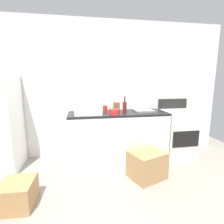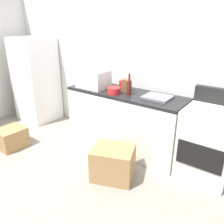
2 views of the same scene
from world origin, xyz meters
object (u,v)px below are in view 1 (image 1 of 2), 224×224
(wine_bottle, at_px, (125,107))
(mixing_bowl, at_px, (114,112))
(cardboard_box_medium, at_px, (147,165))
(coffee_mug, at_px, (105,108))
(cardboard_box_large, at_px, (18,194))
(knife_block, at_px, (117,107))
(stove_oven, at_px, (177,132))
(microwave, at_px, (88,107))

(wine_bottle, distance_m, mixing_bowl, 0.23)
(cardboard_box_medium, bearing_deg, coffee_mug, 119.00)
(cardboard_box_large, bearing_deg, knife_block, 38.23)
(stove_oven, xyz_separation_m, wine_bottle, (-1.11, -0.08, 0.54))
(knife_block, relative_size, cardboard_box_medium, 0.36)
(wine_bottle, relative_size, knife_block, 1.67)
(microwave, relative_size, cardboard_box_medium, 0.92)
(microwave, distance_m, cardboard_box_large, 1.59)
(microwave, xyz_separation_m, knife_block, (0.53, 0.13, -0.05))
(wine_bottle, xyz_separation_m, mixing_bowl, (-0.21, -0.08, -0.06))
(microwave, distance_m, mixing_bowl, 0.46)
(stove_oven, relative_size, cardboard_box_medium, 2.19)
(stove_oven, distance_m, coffee_mug, 1.52)
(microwave, bearing_deg, stove_oven, 2.78)
(coffee_mug, distance_m, cardboard_box_large, 1.94)
(cardboard_box_medium, bearing_deg, wine_bottle, 107.18)
(microwave, height_order, cardboard_box_medium, microwave)
(microwave, distance_m, knife_block, 0.54)
(coffee_mug, height_order, mixing_bowl, coffee_mug)
(wine_bottle, relative_size, mixing_bowl, 1.58)
(stove_oven, relative_size, knife_block, 6.11)
(coffee_mug, height_order, cardboard_box_large, coffee_mug)
(stove_oven, xyz_separation_m, coffee_mug, (-1.43, 0.21, 0.48))
(wine_bottle, relative_size, cardboard_box_medium, 0.60)
(knife_block, relative_size, cardboard_box_large, 0.44)
(mixing_bowl, xyz_separation_m, cardboard_box_large, (-1.33, -0.91, -0.79))
(knife_block, bearing_deg, wine_bottle, -44.44)
(microwave, distance_m, cardboard_box_medium, 1.36)
(microwave, height_order, cardboard_box_large, microwave)
(wine_bottle, xyz_separation_m, coffee_mug, (-0.32, 0.29, -0.06))
(wine_bottle, distance_m, cardboard_box_medium, 1.06)
(mixing_bowl, bearing_deg, stove_oven, 6.98)
(cardboard_box_medium, bearing_deg, microwave, 142.74)
(microwave, relative_size, mixing_bowl, 2.42)
(stove_oven, distance_m, cardboard_box_medium, 1.20)
(wine_bottle, distance_m, knife_block, 0.18)
(coffee_mug, height_order, cardboard_box_medium, coffee_mug)
(cardboard_box_large, bearing_deg, cardboard_box_medium, 10.94)
(microwave, distance_m, wine_bottle, 0.65)
(cardboard_box_large, distance_m, cardboard_box_medium, 1.77)
(microwave, relative_size, knife_block, 2.56)
(coffee_mug, bearing_deg, wine_bottle, -41.93)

